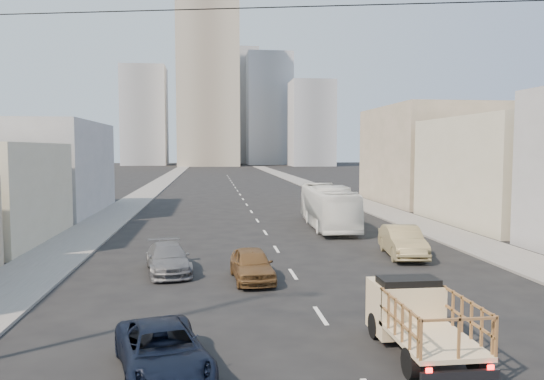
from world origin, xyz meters
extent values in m
cube|color=slate|center=(-11.75, 70.00, 0.06)|extent=(3.50, 180.00, 0.12)
cube|color=slate|center=(11.75, 70.00, 0.06)|extent=(3.50, 180.00, 0.12)
cube|color=silver|center=(0.00, 8.00, 0.01)|extent=(0.15, 2.00, 0.01)
cube|color=silver|center=(0.00, 14.00, 0.01)|extent=(0.15, 2.00, 0.01)
cube|color=silver|center=(0.00, 20.00, 0.01)|extent=(0.15, 2.00, 0.01)
cube|color=silver|center=(0.00, 26.00, 0.01)|extent=(0.15, 2.00, 0.01)
cube|color=silver|center=(0.00, 32.00, 0.01)|extent=(0.15, 2.00, 0.01)
cube|color=silver|center=(0.00, 38.00, 0.01)|extent=(0.15, 2.00, 0.01)
cube|color=silver|center=(0.00, 44.00, 0.01)|extent=(0.15, 2.00, 0.01)
cube|color=silver|center=(0.00, 50.00, 0.01)|extent=(0.15, 2.00, 0.01)
cube|color=silver|center=(0.00, 56.00, 0.01)|extent=(0.15, 2.00, 0.01)
cube|color=silver|center=(0.00, 62.00, 0.01)|extent=(0.15, 2.00, 0.01)
cube|color=silver|center=(0.00, 68.00, 0.01)|extent=(0.15, 2.00, 0.01)
cube|color=silver|center=(0.00, 74.00, 0.01)|extent=(0.15, 2.00, 0.01)
cube|color=silver|center=(0.00, 80.00, 0.01)|extent=(0.15, 2.00, 0.01)
cube|color=silver|center=(0.00, 86.00, 0.01)|extent=(0.15, 2.00, 0.01)
cube|color=silver|center=(0.00, 92.00, 0.01)|extent=(0.15, 2.00, 0.01)
cube|color=silver|center=(0.00, 98.00, 0.01)|extent=(0.15, 2.00, 0.01)
cube|color=silver|center=(0.00, 104.00, 0.01)|extent=(0.15, 2.00, 0.01)
cube|color=beige|center=(2.03, 3.60, 0.70)|extent=(1.90, 3.00, 0.12)
cube|color=beige|center=(2.03, 5.60, 0.95)|extent=(1.90, 1.60, 1.50)
cube|color=black|center=(2.03, 5.35, 1.55)|extent=(1.70, 0.90, 0.70)
cube|color=#2D2D33|center=(2.03, 2.05, 0.40)|extent=(1.90, 0.12, 0.22)
cube|color=#FF0C0C|center=(1.28, 2.05, 0.55)|extent=(0.15, 0.05, 0.12)
cube|color=#FF0C0C|center=(2.78, 2.05, 0.55)|extent=(0.15, 0.05, 0.12)
cylinder|color=black|center=(1.18, 5.70, 0.38)|extent=(0.25, 0.76, 0.76)
cylinder|color=black|center=(2.88, 5.70, 0.38)|extent=(0.25, 0.76, 0.76)
cylinder|color=black|center=(1.18, 2.90, 0.38)|extent=(0.25, 0.76, 0.76)
cylinder|color=black|center=(2.88, 2.90, 0.38)|extent=(0.25, 0.76, 0.76)
imported|color=black|center=(-4.90, 3.83, 0.61)|extent=(3.05, 4.78, 1.23)
imported|color=white|center=(4.74, 27.80, 1.52)|extent=(3.06, 11.02, 3.04)
imported|color=brown|center=(-1.93, 13.09, 0.69)|extent=(1.90, 4.16, 1.39)
imported|color=#938256|center=(6.33, 17.21, 0.80)|extent=(2.29, 5.03, 1.60)
imported|color=slate|center=(-5.62, 14.98, 0.65)|extent=(2.56, 4.74, 1.30)
cylinder|color=black|center=(0.00, 1.50, 8.60)|extent=(23.01, 5.02, 0.02)
cube|color=#BBB396|center=(19.50, 28.00, 4.00)|extent=(11.00, 14.00, 8.00)
cube|color=gray|center=(20.00, 44.00, 5.00)|extent=(12.00, 16.00, 10.00)
cube|color=#999A9C|center=(-19.50, 39.00, 4.00)|extent=(12.00, 16.00, 8.00)
cube|color=gray|center=(-4.00, 170.00, 30.00)|extent=(20.00, 20.00, 60.00)
cube|color=gray|center=(18.00, 185.00, 20.00)|extent=(16.00, 16.00, 40.00)
cube|color=gray|center=(-26.00, 180.00, 17.00)|extent=(15.00, 15.00, 34.00)
cube|color=#999A9C|center=(6.00, 200.00, 22.00)|extent=(18.00, 18.00, 44.00)
cube|color=gray|center=(30.00, 165.00, 14.00)|extent=(14.00, 14.00, 28.00)
camera|label=1|loc=(-3.69, -9.26, 5.64)|focal=35.00mm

